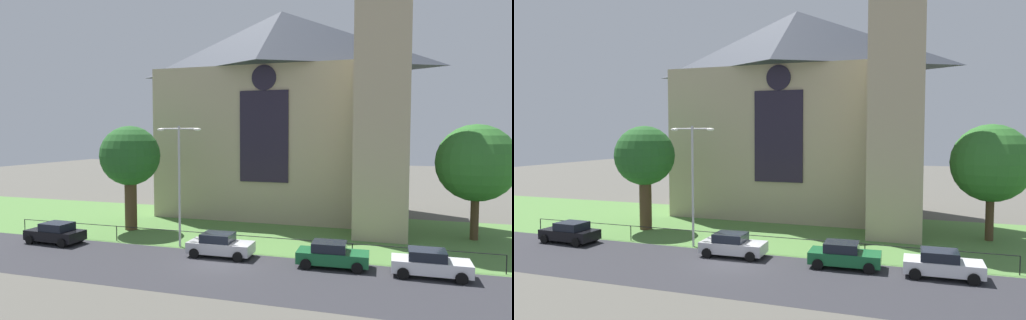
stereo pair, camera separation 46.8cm
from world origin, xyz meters
The scene contains 12 objects.
ground centered at (0.00, 10.00, 0.00)m, with size 160.00×160.00×0.00m, color #56544C.
road_asphalt centered at (0.00, -2.00, 0.00)m, with size 120.00×8.00×0.01m, color #2D2D33.
grass_verge centered at (0.00, 8.00, 0.00)m, with size 120.00×20.00×0.01m, color #517F3D.
church_building centered at (-0.08, 17.29, 10.27)m, with size 23.20×16.20×26.00m.
iron_railing centered at (-0.86, 2.50, 0.98)m, with size 34.40×0.07×1.13m.
tree_right_far centered at (15.89, 10.99, 5.76)m, with size 5.76×5.76×8.67m.
tree_left_near centered at (-10.67, 6.25, 6.01)m, with size 4.89×4.89×8.59m.
streetlamp_near centered at (-4.17, 2.40, 5.38)m, with size 3.37×0.26×8.49m.
parked_car_black centered at (-13.27, 0.58, 0.74)m, with size 4.27×2.16×1.51m.
parked_car_silver centered at (-0.56, 1.00, 0.74)m, with size 4.24×2.10×1.51m.
parked_car_green centered at (6.69, 0.87, 0.74)m, with size 4.27×2.16×1.51m.
parked_car_white centered at (12.14, 0.75, 0.74)m, with size 4.22×2.06×1.51m.
Camera 1 is at (10.33, -25.40, 7.99)m, focal length 31.24 mm.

